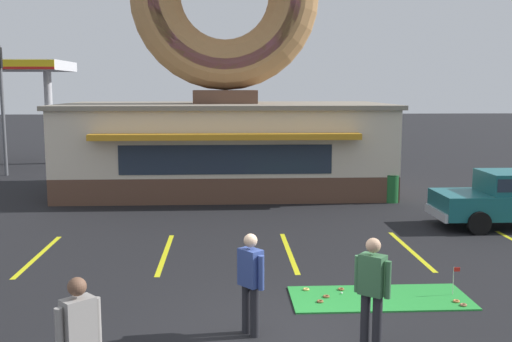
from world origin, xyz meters
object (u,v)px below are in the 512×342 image
Objects in this scene: pedestrian_blue_sweater_man at (372,287)px; pedestrian_hooded_kid at (79,339)px; putting_flag_pin at (455,274)px; pedestrian_leather_jacket_man at (251,279)px; traffic_light_pole at (1,93)px; golf_ball at (342,293)px; trash_bin at (391,188)px.

pedestrian_blue_sweater_man is 4.33m from pedestrian_hooded_kid.
putting_flag_pin is at bearing 32.05° from pedestrian_hooded_kid.
pedestrian_leather_jacket_man is (2.17, 2.26, -0.04)m from pedestrian_hooded_kid.
putting_flag_pin is 3.12m from pedestrian_blue_sweater_man.
pedestrian_leather_jacket_man is 0.29× the size of traffic_light_pole.
golf_ball is 0.02× the size of pedestrian_blue_sweater_man.
pedestrian_blue_sweater_man is 12.16m from trash_bin.
trash_bin is (7.55, 13.29, -0.47)m from pedestrian_hooded_kid.
putting_flag_pin is 0.33× the size of pedestrian_leather_jacket_man.
trash_bin reaches higher than golf_ball.
pedestrian_hooded_kid is at bearing -133.81° from pedestrian_leather_jacket_man.
pedestrian_blue_sweater_man is at bearing -18.00° from pedestrian_leather_jacket_man.
putting_flag_pin is 7.29m from pedestrian_hooded_kid.
traffic_light_pole is (-8.15, 20.34, 2.74)m from pedestrian_hooded_kid.
traffic_light_pole reaches higher than pedestrian_hooded_kid.
pedestrian_leather_jacket_man is at bearing 46.19° from pedestrian_hooded_kid.
pedestrian_hooded_kid reaches higher than trash_bin.
pedestrian_blue_sweater_man is 1.78× the size of trash_bin.
putting_flag_pin reaches higher than golf_ball.
traffic_light_pole is at bearing 155.82° from trash_bin.
traffic_light_pole is at bearing 111.84° from pedestrian_hooded_kid.
golf_ball is at bearing 43.50° from pedestrian_leather_jacket_man.
golf_ball is 0.02× the size of pedestrian_hooded_kid.
pedestrian_leather_jacket_man is at bearing -115.98° from trash_bin.
pedestrian_blue_sweater_man is 22.45m from traffic_light_pole.
traffic_light_pole is (-12.16, 16.34, 3.66)m from golf_ball.
pedestrian_hooded_kid is (-4.00, -1.67, -0.00)m from pedestrian_blue_sweater_man.
pedestrian_blue_sweater_man is at bearing -90.11° from golf_ball.
pedestrian_hooded_kid is 1.78× the size of trash_bin.
golf_ball is 0.01× the size of traffic_light_pole.
pedestrian_blue_sweater_man is (-2.16, -2.19, 0.53)m from putting_flag_pin.
golf_ball is 2.67m from pedestrian_leather_jacket_man.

